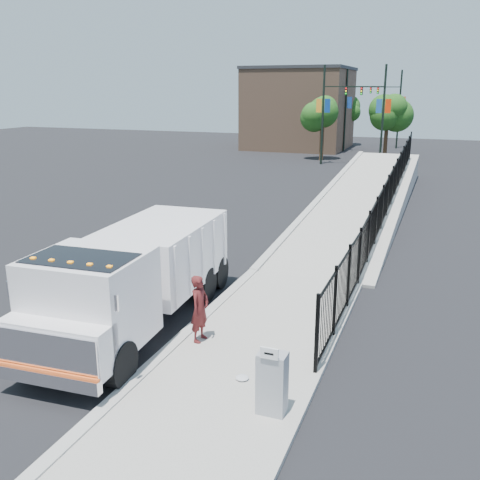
% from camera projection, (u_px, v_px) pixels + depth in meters
% --- Properties ---
extents(ground, '(120.00, 120.00, 0.00)m').
position_uv_depth(ground, '(206.00, 318.00, 14.86)').
color(ground, black).
rests_on(ground, ground).
extents(sidewalk, '(3.55, 12.00, 0.12)m').
position_uv_depth(sidewalk, '(246.00, 362.00, 12.38)').
color(sidewalk, '#9E998E').
rests_on(sidewalk, ground).
extents(curb, '(0.30, 12.00, 0.16)m').
position_uv_depth(curb, '(172.00, 347.00, 13.04)').
color(curb, '#ADAAA3').
rests_on(curb, ground).
extents(ramp, '(3.95, 24.06, 3.19)m').
position_uv_depth(ramp, '(366.00, 208.00, 28.52)').
color(ramp, '#9E998E').
rests_on(ramp, ground).
extents(iron_fence, '(0.10, 28.00, 1.80)m').
position_uv_depth(iron_fence, '(386.00, 209.00, 24.19)').
color(iron_fence, black).
rests_on(iron_fence, ground).
extents(truck, '(2.96, 7.95, 2.68)m').
position_uv_depth(truck, '(133.00, 274.00, 13.86)').
color(truck, black).
rests_on(truck, ground).
extents(worker, '(0.46, 0.65, 1.69)m').
position_uv_depth(worker, '(200.00, 309.00, 13.08)').
color(worker, '#541918').
rests_on(worker, sidewalk).
extents(utility_cabinet, '(0.55, 0.40, 1.25)m').
position_uv_depth(utility_cabinet, '(272.00, 383.00, 10.19)').
color(utility_cabinet, gray).
rests_on(utility_cabinet, sidewalk).
extents(arrow_sign, '(0.35, 0.04, 0.22)m').
position_uv_depth(arrow_sign, '(269.00, 353.00, 9.79)').
color(arrow_sign, white).
rests_on(arrow_sign, utility_cabinet).
extents(debris, '(0.29, 0.29, 0.07)m').
position_uv_depth(debris, '(242.00, 378.00, 11.51)').
color(debris, silver).
rests_on(debris, sidewalk).
extents(light_pole_0, '(3.77, 0.22, 8.00)m').
position_uv_depth(light_pole_0, '(327.00, 111.00, 43.74)').
color(light_pole_0, black).
rests_on(light_pole_0, ground).
extents(light_pole_1, '(3.78, 0.22, 8.00)m').
position_uv_depth(light_pole_1, '(379.00, 112.00, 42.92)').
color(light_pole_1, black).
rests_on(light_pole_1, ground).
extents(light_pole_2, '(3.77, 0.22, 8.00)m').
position_uv_depth(light_pole_2, '(349.00, 107.00, 53.15)').
color(light_pole_2, black).
rests_on(light_pole_2, ground).
extents(light_pole_3, '(3.78, 0.22, 8.00)m').
position_uv_depth(light_pole_3, '(396.00, 106.00, 55.84)').
color(light_pole_3, black).
rests_on(light_pole_3, ground).
extents(tree_0, '(2.76, 2.76, 5.38)m').
position_uv_depth(tree_0, '(323.00, 115.00, 46.50)').
color(tree_0, '#382314').
rests_on(tree_0, ground).
extents(tree_1, '(2.69, 2.69, 5.35)m').
position_uv_depth(tree_1, '(388.00, 114.00, 47.73)').
color(tree_1, '#382314').
rests_on(tree_1, ground).
extents(tree_2, '(2.40, 2.40, 5.20)m').
position_uv_depth(tree_2, '(349.00, 109.00, 59.32)').
color(tree_2, '#382314').
rests_on(tree_2, ground).
extents(building, '(10.00, 10.00, 8.00)m').
position_uv_depth(building, '(299.00, 110.00, 56.40)').
color(building, '#8C664C').
rests_on(building, ground).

